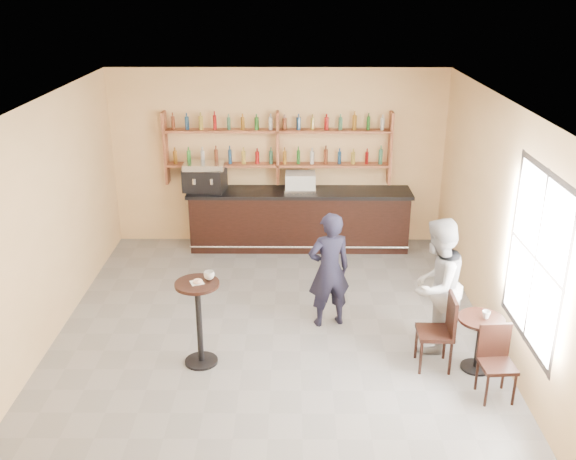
{
  "coord_description": "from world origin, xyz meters",
  "views": [
    {
      "loc": [
        0.26,
        -7.78,
        4.62
      ],
      "look_at": [
        0.2,
        0.8,
        1.25
      ],
      "focal_mm": 40.0,
      "sensor_mm": 36.0,
      "label": 1
    }
  ],
  "objects_px": {
    "bar_counter": "(299,219)",
    "chair_south": "(498,365)",
    "espresso_machine": "(205,177)",
    "cafe_table": "(478,343)",
    "chair_west": "(435,332)",
    "patron_second": "(436,286)",
    "pedestal_table": "(199,323)",
    "pastry_case": "(300,182)",
    "man_main": "(329,270)"
  },
  "relations": [
    {
      "from": "cafe_table",
      "to": "chair_south",
      "type": "xyz_separation_m",
      "value": [
        0.05,
        -0.6,
        0.08
      ]
    },
    {
      "from": "pastry_case",
      "to": "bar_counter",
      "type": "bearing_deg",
      "value": -171.76
    },
    {
      "from": "chair_west",
      "to": "chair_south",
      "type": "height_order",
      "value": "chair_west"
    },
    {
      "from": "pastry_case",
      "to": "man_main",
      "type": "xyz_separation_m",
      "value": [
        0.37,
        -2.83,
        -0.41
      ]
    },
    {
      "from": "cafe_table",
      "to": "chair_west",
      "type": "xyz_separation_m",
      "value": [
        -0.55,
        0.05,
        0.13
      ]
    },
    {
      "from": "pastry_case",
      "to": "chair_west",
      "type": "xyz_separation_m",
      "value": [
        1.65,
        -3.92,
        -0.75
      ]
    },
    {
      "from": "bar_counter",
      "to": "espresso_machine",
      "type": "xyz_separation_m",
      "value": [
        -1.69,
        0.0,
        0.8
      ]
    },
    {
      "from": "chair_west",
      "to": "man_main",
      "type": "bearing_deg",
      "value": -128.88
    },
    {
      "from": "chair_south",
      "to": "espresso_machine",
      "type": "bearing_deg",
      "value": 126.4
    },
    {
      "from": "espresso_machine",
      "to": "cafe_table",
      "type": "bearing_deg",
      "value": -35.88
    },
    {
      "from": "pastry_case",
      "to": "chair_west",
      "type": "bearing_deg",
      "value": -58.97
    },
    {
      "from": "espresso_machine",
      "to": "chair_south",
      "type": "xyz_separation_m",
      "value": [
        3.95,
        -4.57,
        -0.89
      ]
    },
    {
      "from": "bar_counter",
      "to": "patron_second",
      "type": "distance_m",
      "value": 3.89
    },
    {
      "from": "chair_west",
      "to": "patron_second",
      "type": "bearing_deg",
      "value": 172.12
    },
    {
      "from": "chair_south",
      "to": "patron_second",
      "type": "xyz_separation_m",
      "value": [
        -0.52,
        1.11,
        0.47
      ]
    },
    {
      "from": "pedestal_table",
      "to": "cafe_table",
      "type": "xyz_separation_m",
      "value": [
        3.51,
        -0.12,
        -0.21
      ]
    },
    {
      "from": "pastry_case",
      "to": "man_main",
      "type": "bearing_deg",
      "value": -74.3
    },
    {
      "from": "pedestal_table",
      "to": "chair_west",
      "type": "relative_size",
      "value": 1.15
    },
    {
      "from": "pedestal_table",
      "to": "patron_second",
      "type": "relative_size",
      "value": 0.62
    },
    {
      "from": "espresso_machine",
      "to": "chair_west",
      "type": "height_order",
      "value": "espresso_machine"
    },
    {
      "from": "chair_west",
      "to": "espresso_machine",
      "type": "bearing_deg",
      "value": -137.99
    },
    {
      "from": "pastry_case",
      "to": "cafe_table",
      "type": "xyz_separation_m",
      "value": [
        2.2,
        -3.97,
        -0.89
      ]
    },
    {
      "from": "pastry_case",
      "to": "pedestal_table",
      "type": "relative_size",
      "value": 0.48
    },
    {
      "from": "man_main",
      "to": "chair_south",
      "type": "relative_size",
      "value": 1.9
    },
    {
      "from": "chair_west",
      "to": "chair_south",
      "type": "distance_m",
      "value": 0.89
    },
    {
      "from": "bar_counter",
      "to": "chair_south",
      "type": "height_order",
      "value": "bar_counter"
    },
    {
      "from": "chair_west",
      "to": "chair_south",
      "type": "relative_size",
      "value": 1.11
    },
    {
      "from": "cafe_table",
      "to": "patron_second",
      "type": "xyz_separation_m",
      "value": [
        -0.47,
        0.51,
        0.55
      ]
    },
    {
      "from": "bar_counter",
      "to": "cafe_table",
      "type": "relative_size",
      "value": 5.51
    },
    {
      "from": "man_main",
      "to": "cafe_table",
      "type": "bearing_deg",
      "value": 131.98
    },
    {
      "from": "pedestal_table",
      "to": "chair_south",
      "type": "distance_m",
      "value": 3.63
    },
    {
      "from": "espresso_machine",
      "to": "pedestal_table",
      "type": "distance_m",
      "value": 3.95
    },
    {
      "from": "man_main",
      "to": "patron_second",
      "type": "bearing_deg",
      "value": 139.05
    },
    {
      "from": "bar_counter",
      "to": "patron_second",
      "type": "height_order",
      "value": "patron_second"
    },
    {
      "from": "man_main",
      "to": "chair_south",
      "type": "height_order",
      "value": "man_main"
    },
    {
      "from": "chair_south",
      "to": "patron_second",
      "type": "distance_m",
      "value": 1.31
    },
    {
      "from": "pastry_case",
      "to": "chair_west",
      "type": "height_order",
      "value": "pastry_case"
    },
    {
      "from": "bar_counter",
      "to": "pedestal_table",
      "type": "bearing_deg",
      "value": -108.64
    },
    {
      "from": "man_main",
      "to": "patron_second",
      "type": "xyz_separation_m",
      "value": [
        1.35,
        -0.62,
        0.07
      ]
    },
    {
      "from": "bar_counter",
      "to": "pastry_case",
      "type": "xyz_separation_m",
      "value": [
        0.01,
        0.0,
        0.71
      ]
    },
    {
      "from": "man_main",
      "to": "chair_west",
      "type": "bearing_deg",
      "value": 123.46
    },
    {
      "from": "pastry_case",
      "to": "chair_west",
      "type": "distance_m",
      "value": 4.32
    },
    {
      "from": "pastry_case",
      "to": "chair_west",
      "type": "relative_size",
      "value": 0.56
    },
    {
      "from": "bar_counter",
      "to": "chair_south",
      "type": "xyz_separation_m",
      "value": [
        2.26,
        -4.57,
        -0.1
      ]
    },
    {
      "from": "patron_second",
      "to": "cafe_table",
      "type": "bearing_deg",
      "value": 83.19
    },
    {
      "from": "bar_counter",
      "to": "pedestal_table",
      "type": "xyz_separation_m",
      "value": [
        -1.3,
        -3.85,
        0.03
      ]
    },
    {
      "from": "bar_counter",
      "to": "espresso_machine",
      "type": "height_order",
      "value": "espresso_machine"
    },
    {
      "from": "espresso_machine",
      "to": "pastry_case",
      "type": "bearing_deg",
      "value": 9.63
    },
    {
      "from": "cafe_table",
      "to": "chair_south",
      "type": "height_order",
      "value": "chair_south"
    },
    {
      "from": "man_main",
      "to": "pastry_case",
      "type": "bearing_deg",
      "value": -98.71
    }
  ]
}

